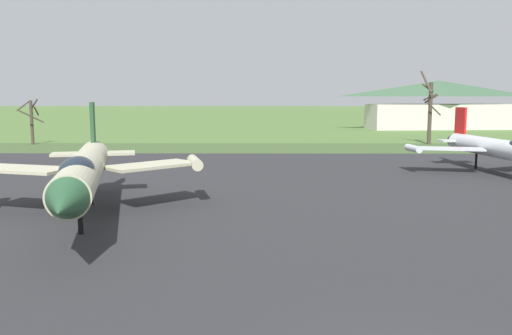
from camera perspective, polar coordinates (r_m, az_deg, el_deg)
asphalt_apron at (r=28.51m, az=7.05°, el=-4.65°), size 82.67×56.05×0.05m
grass_verge_strip at (r=62.07m, az=3.46°, el=2.09°), size 142.67×12.00×0.06m
jet_fighter_front_left at (r=27.03m, az=-17.97°, el=-0.35°), size 12.48×18.11×5.71m
jet_fighter_front_right at (r=44.82m, az=24.54°, el=1.92°), size 12.77×15.26×5.09m
bare_tree_far_left at (r=71.74m, az=-22.92°, el=4.78°), size 3.50×3.50×5.71m
bare_tree_left_of_center at (r=69.96m, az=18.11°, el=6.01°), size 2.50×2.44×9.17m
visitor_building at (r=103.98m, az=18.95°, el=6.34°), size 27.37×10.91×8.81m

